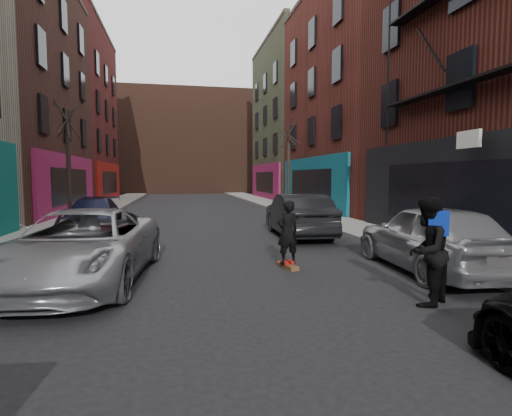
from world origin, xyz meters
name	(u,v)px	position (x,y,z in m)	size (l,w,h in m)	color
sidewalk_left	(111,205)	(-6.25, 30.00, 0.07)	(2.50, 84.00, 0.13)	gray
sidewalk_right	(269,203)	(6.25, 30.00, 0.07)	(2.50, 84.00, 0.13)	gray
buildings_right	(472,62)	(13.50, 16.00, 8.00)	(12.00, 56.00, 16.00)	#47261E
building_far	(185,143)	(0.00, 56.00, 7.00)	(40.00, 10.00, 14.00)	#47281E
tree_left_far	(68,152)	(-6.20, 18.00, 3.38)	(2.00, 2.00, 6.50)	black
tree_right_far	(289,158)	(6.20, 24.00, 3.53)	(2.00, 2.00, 6.80)	black
parked_left_far	(83,246)	(-3.20, 6.73, 0.77)	(2.54, 5.51, 1.53)	#95989E
parked_left_end	(93,215)	(-4.60, 14.97, 0.69)	(1.92, 4.72, 1.37)	black
parked_right_far	(431,237)	(4.60, 6.14, 0.81)	(1.92, 4.77, 1.63)	#989CA1
parked_right_end	(298,215)	(3.20, 12.09, 0.80)	(1.69, 4.85, 1.60)	black
skateboard	(287,266)	(1.39, 7.15, 0.05)	(0.22, 0.80, 0.10)	brown
skateboarder	(288,232)	(1.39, 7.15, 0.88)	(0.57, 0.37, 1.56)	black
pedestrian	(427,251)	(3.00, 3.97, 0.95)	(1.16, 1.12, 1.88)	black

